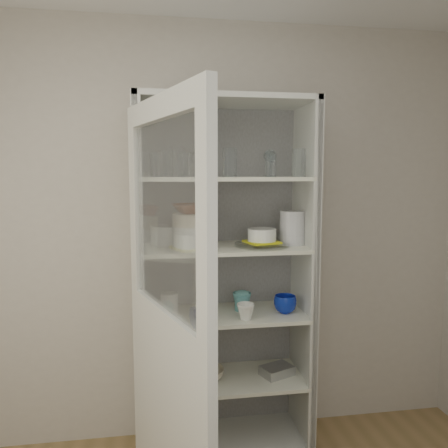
# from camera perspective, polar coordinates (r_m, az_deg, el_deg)

# --- Properties ---
(wall_back) EXTENTS (3.60, 0.02, 2.60)m
(wall_back) POSITION_cam_1_polar(r_m,az_deg,el_deg) (2.74, -4.88, -1.40)
(wall_back) COLOR beige
(wall_back) RESTS_ON ground
(pantry_cabinet) EXTENTS (1.00, 0.45, 2.10)m
(pantry_cabinet) POSITION_cam_1_polar(r_m,az_deg,el_deg) (2.67, -0.21, -9.45)
(pantry_cabinet) COLOR silver
(pantry_cabinet) RESTS_ON floor
(cupboard_door) EXTENTS (0.33, 0.86, 2.00)m
(cupboard_door) POSITION_cam_1_polar(r_m,az_deg,el_deg) (2.00, -7.49, -17.29)
(cupboard_door) COLOR silver
(cupboard_door) RESTS_ON floor
(tumbler_0) EXTENTS (0.07, 0.07, 0.13)m
(tumbler_0) POSITION_cam_1_polar(r_m,az_deg,el_deg) (2.34, -5.27, 7.66)
(tumbler_0) COLOR silver
(tumbler_0) RESTS_ON shelf_glass
(tumbler_1) EXTENTS (0.08, 0.08, 0.13)m
(tumbler_1) POSITION_cam_1_polar(r_m,az_deg,el_deg) (2.35, -8.80, 7.61)
(tumbler_1) COLOR silver
(tumbler_1) RESTS_ON shelf_glass
(tumbler_2) EXTENTS (0.09, 0.09, 0.14)m
(tumbler_2) POSITION_cam_1_polar(r_m,az_deg,el_deg) (2.33, -6.17, 7.82)
(tumbler_2) COLOR silver
(tumbler_2) RESTS_ON shelf_glass
(tumbler_3) EXTENTS (0.08, 0.08, 0.13)m
(tumbler_3) POSITION_cam_1_polar(r_m,az_deg,el_deg) (2.35, -2.97, 7.75)
(tumbler_3) COLOR silver
(tumbler_3) RESTS_ON shelf_glass
(tumbler_4) EXTENTS (0.10, 0.10, 0.15)m
(tumbler_4) POSITION_cam_1_polar(r_m,az_deg,el_deg) (2.35, 0.76, 8.03)
(tumbler_4) COLOR silver
(tumbler_4) RESTS_ON shelf_glass
(tumbler_5) EXTENTS (0.06, 0.06, 0.12)m
(tumbler_5) POSITION_cam_1_polar(r_m,az_deg,el_deg) (2.42, 6.11, 7.58)
(tumbler_5) COLOR silver
(tumbler_5) RESTS_ON shelf_glass
(tumbler_6) EXTENTS (0.09, 0.09, 0.16)m
(tumbler_6) POSITION_cam_1_polar(r_m,az_deg,el_deg) (2.47, 9.76, 7.88)
(tumbler_6) COLOR silver
(tumbler_6) RESTS_ON shelf_glass
(tumbler_7) EXTENTS (0.09, 0.09, 0.15)m
(tumbler_7) POSITION_cam_1_polar(r_m,az_deg,el_deg) (2.47, -7.55, 7.84)
(tumbler_7) COLOR silver
(tumbler_7) RESTS_ON shelf_glass
(tumbler_8) EXTENTS (0.08, 0.08, 0.14)m
(tumbler_8) POSITION_cam_1_polar(r_m,az_deg,el_deg) (2.48, -2.93, 7.77)
(tumbler_8) COLOR silver
(tumbler_8) RESTS_ON shelf_glass
(tumbler_9) EXTENTS (0.09, 0.09, 0.15)m
(tumbler_9) POSITION_cam_1_polar(r_m,az_deg,el_deg) (2.47, -2.11, 7.87)
(tumbler_9) COLOR silver
(tumbler_9) RESTS_ON shelf_glass
(goblet_0) EXTENTS (0.07, 0.07, 0.16)m
(goblet_0) POSITION_cam_1_polar(r_m,az_deg,el_deg) (2.56, -8.86, 7.86)
(goblet_0) COLOR silver
(goblet_0) RESTS_ON shelf_glass
(goblet_1) EXTENTS (0.07, 0.07, 0.16)m
(goblet_1) POSITION_cam_1_polar(r_m,az_deg,el_deg) (2.59, -3.63, 7.90)
(goblet_1) COLOR silver
(goblet_1) RESTS_ON shelf_glass
(goblet_2) EXTENTS (0.08, 0.08, 0.17)m
(goblet_2) POSITION_cam_1_polar(r_m,az_deg,el_deg) (2.64, 6.09, 8.03)
(goblet_2) COLOR silver
(goblet_2) RESTS_ON shelf_glass
(goblet_3) EXTENTS (0.08, 0.08, 0.18)m
(goblet_3) POSITION_cam_1_polar(r_m,az_deg,el_deg) (2.68, 6.00, 8.09)
(goblet_3) COLOR silver
(goblet_3) RESTS_ON shelf_glass
(plate_stack_front) EXTENTS (0.23, 0.23, 0.13)m
(plate_stack_front) POSITION_cam_1_polar(r_m,az_deg,el_deg) (2.47, -4.11, -1.69)
(plate_stack_front) COLOR white
(plate_stack_front) RESTS_ON shelf_plates
(plate_stack_back) EXTENTS (0.19, 0.19, 0.11)m
(plate_stack_back) POSITION_cam_1_polar(r_m,az_deg,el_deg) (2.61, -7.50, -1.43)
(plate_stack_back) COLOR white
(plate_stack_back) RESTS_ON shelf_plates
(cream_bowl) EXTENTS (0.26, 0.26, 0.07)m
(cream_bowl) POSITION_cam_1_polar(r_m,az_deg,el_deg) (2.46, -4.13, 0.57)
(cream_bowl) COLOR beige
(cream_bowl) RESTS_ON plate_stack_front
(terracotta_bowl) EXTENTS (0.26, 0.26, 0.05)m
(terracotta_bowl) POSITION_cam_1_polar(r_m,az_deg,el_deg) (2.46, -4.14, 2.02)
(terracotta_bowl) COLOR brown
(terracotta_bowl) RESTS_ON cream_bowl
(glass_platter) EXTENTS (0.35, 0.35, 0.02)m
(glass_platter) POSITION_cam_1_polar(r_m,az_deg,el_deg) (2.55, 4.96, -2.68)
(glass_platter) COLOR silver
(glass_platter) RESTS_ON shelf_plates
(yellow_trivet) EXTENTS (0.21, 0.21, 0.01)m
(yellow_trivet) POSITION_cam_1_polar(r_m,az_deg,el_deg) (2.55, 4.97, -2.35)
(yellow_trivet) COLOR yellow
(yellow_trivet) RESTS_ON glass_platter
(white_ramekin) EXTENTS (0.21, 0.21, 0.07)m
(white_ramekin) POSITION_cam_1_polar(r_m,az_deg,el_deg) (2.54, 4.98, -1.41)
(white_ramekin) COLOR white
(white_ramekin) RESTS_ON yellow_trivet
(grey_bowl_stack) EXTENTS (0.15, 0.15, 0.20)m
(grey_bowl_stack) POSITION_cam_1_polar(r_m,az_deg,el_deg) (2.62, 8.93, -0.48)
(grey_bowl_stack) COLOR silver
(grey_bowl_stack) RESTS_ON shelf_plates
(mug_blue) EXTENTS (0.15, 0.15, 0.10)m
(mug_blue) POSITION_cam_1_polar(r_m,az_deg,el_deg) (2.64, 7.99, -10.32)
(mug_blue) COLOR navy
(mug_blue) RESTS_ON shelf_mugs
(mug_teal) EXTENTS (0.14, 0.14, 0.10)m
(mug_teal) POSITION_cam_1_polar(r_m,az_deg,el_deg) (2.68, 2.35, -10.01)
(mug_teal) COLOR #2A6C75
(mug_teal) RESTS_ON shelf_mugs
(mug_white) EXTENTS (0.13, 0.13, 0.09)m
(mug_white) POSITION_cam_1_polar(r_m,az_deg,el_deg) (2.51, 2.83, -11.35)
(mug_white) COLOR white
(mug_white) RESTS_ON shelf_mugs
(teal_jar) EXTENTS (0.09, 0.09, 0.11)m
(teal_jar) POSITION_cam_1_polar(r_m,az_deg,el_deg) (2.67, 2.36, -10.11)
(teal_jar) COLOR #2A6C75
(teal_jar) RESTS_ON shelf_mugs
(measuring_cups) EXTENTS (0.10, 0.10, 0.04)m
(measuring_cups) POSITION_cam_1_polar(r_m,az_deg,el_deg) (2.55, -2.77, -11.66)
(measuring_cups) COLOR #ADADAD
(measuring_cups) RESTS_ON shelf_mugs
(white_canister) EXTENTS (0.13, 0.13, 0.12)m
(white_canister) POSITION_cam_1_polar(r_m,az_deg,el_deg) (2.63, -7.14, -10.21)
(white_canister) COLOR white
(white_canister) RESTS_ON shelf_mugs
(cream_dish) EXTENTS (0.24, 0.24, 0.07)m
(cream_dish) POSITION_cam_1_polar(r_m,az_deg,el_deg) (2.74, -2.43, -19.00)
(cream_dish) COLOR beige
(cream_dish) RESTS_ON shelf_bot
(tin_box) EXTENTS (0.22, 0.19, 0.06)m
(tin_box) POSITION_cam_1_polar(r_m,az_deg,el_deg) (2.82, 6.92, -18.47)
(tin_box) COLOR #A6A6A6
(tin_box) RESTS_ON shelf_bot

